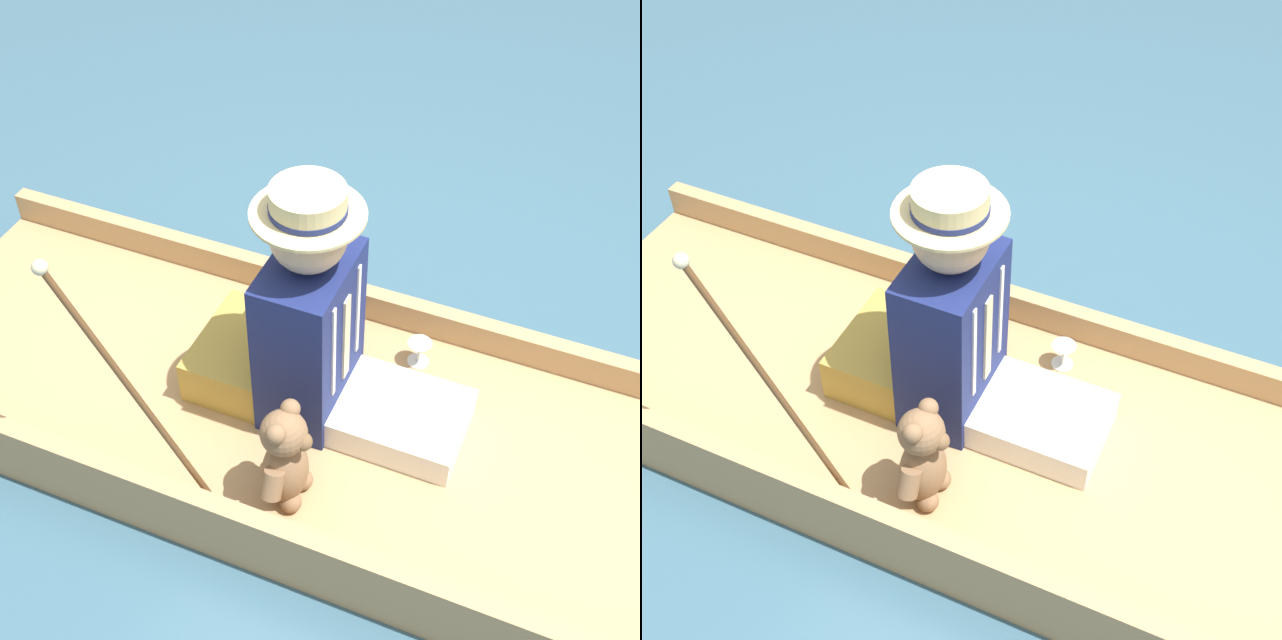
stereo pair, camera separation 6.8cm
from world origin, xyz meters
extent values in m
plane|color=#385B70|center=(0.00, 0.00, 0.00)|extent=(16.00, 16.00, 0.00)
cube|color=tan|center=(0.00, 0.00, 0.07)|extent=(1.07, 3.40, 0.15)
cube|color=tan|center=(-0.51, 0.00, 0.20)|extent=(0.06, 3.40, 0.12)
cube|color=tan|center=(0.51, 0.00, 0.20)|extent=(0.06, 3.40, 0.12)
cube|color=#B7933D|center=(-0.08, -0.47, 0.23)|extent=(0.40, 0.28, 0.17)
cube|color=white|center=(-0.04, 0.11, 0.20)|extent=(0.33, 0.41, 0.11)
cube|color=navy|center=(-0.04, -0.21, 0.45)|extent=(0.36, 0.24, 0.60)
cube|color=beige|center=(-0.04, -0.09, 0.49)|extent=(0.04, 0.01, 0.33)
cube|color=white|center=(-0.14, -0.09, 0.52)|extent=(0.02, 0.01, 0.36)
cube|color=white|center=(0.06, -0.09, 0.52)|extent=(0.02, 0.01, 0.36)
sphere|color=tan|center=(-0.04, -0.21, 0.86)|extent=(0.23, 0.23, 0.23)
cylinder|color=#CCB77F|center=(-0.04, -0.21, 0.94)|extent=(0.33, 0.33, 0.01)
cylinder|color=#CCB77F|center=(-0.04, -0.21, 0.98)|extent=(0.22, 0.22, 0.08)
cylinder|color=navy|center=(-0.04, -0.21, 0.95)|extent=(0.22, 0.22, 0.02)
ellipsoid|color=#846042|center=(0.32, -0.13, 0.27)|extent=(0.16, 0.14, 0.24)
sphere|color=#846042|center=(0.32, -0.13, 0.44)|extent=(0.14, 0.14, 0.14)
sphere|color=brown|center=(0.32, -0.07, 0.43)|extent=(0.06, 0.06, 0.06)
sphere|color=#846042|center=(0.28, -0.13, 0.50)|extent=(0.06, 0.06, 0.06)
sphere|color=#846042|center=(0.37, -0.13, 0.50)|extent=(0.06, 0.06, 0.06)
cylinder|color=#846042|center=(0.24, -0.13, 0.31)|extent=(0.09, 0.06, 0.11)
cylinder|color=#846042|center=(0.41, -0.13, 0.31)|extent=(0.09, 0.06, 0.11)
sphere|color=#846042|center=(0.28, -0.10, 0.18)|extent=(0.07, 0.07, 0.07)
sphere|color=#846042|center=(0.37, -0.10, 0.18)|extent=(0.07, 0.07, 0.07)
cylinder|color=silver|center=(-0.35, 0.07, 0.15)|extent=(0.08, 0.08, 0.01)
cylinder|color=silver|center=(-0.35, 0.07, 0.18)|extent=(0.01, 0.01, 0.05)
cone|color=silver|center=(-0.35, 0.07, 0.22)|extent=(0.08, 0.08, 0.04)
cylinder|color=brown|center=(0.44, -0.53, 0.55)|extent=(0.02, 0.44, 0.81)
sphere|color=beige|center=(0.44, -0.74, 0.95)|extent=(0.04, 0.04, 0.04)
camera|label=1|loc=(1.72, 0.56, 2.45)|focal=50.00mm
camera|label=2|loc=(1.69, 0.62, 2.45)|focal=50.00mm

